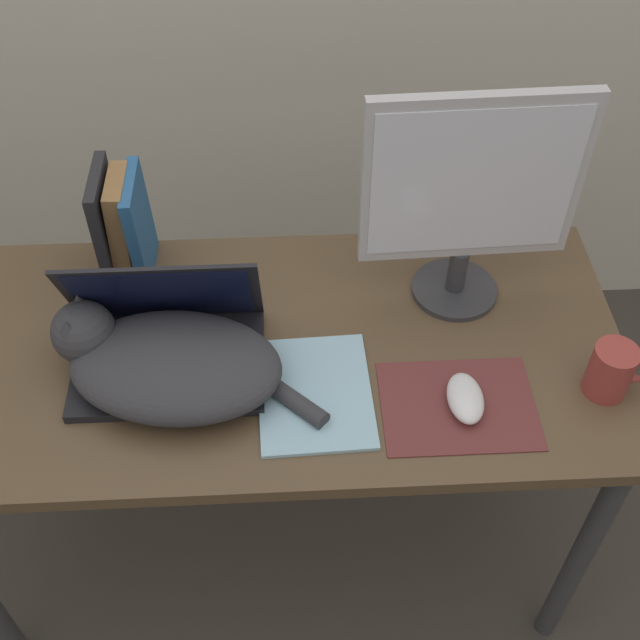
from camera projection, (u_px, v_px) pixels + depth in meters
name	position (u px, v px, depth m)	size (l,w,h in m)	color
desk	(273.00, 377.00, 1.52)	(1.29, 0.60, 0.73)	brown
laptop	(168.00, 342.00, 1.40)	(0.33, 0.23, 0.23)	black
cat	(164.00, 362.00, 1.36)	(0.47, 0.29, 0.14)	#333338
external_monitor	(471.00, 195.00, 1.38)	(0.38, 0.16, 0.43)	#333338
mousepad	(458.00, 405.00, 1.37)	(0.26, 0.20, 0.00)	brown
computer_mouse	(465.00, 398.00, 1.35)	(0.06, 0.11, 0.04)	silver
book_row	(123.00, 227.00, 1.51)	(0.09, 0.15, 0.23)	#232328
notepad	(315.00, 393.00, 1.38)	(0.20, 0.26, 0.01)	#99C6E0
mug	(612.00, 371.00, 1.35)	(0.12, 0.08, 0.10)	#993833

